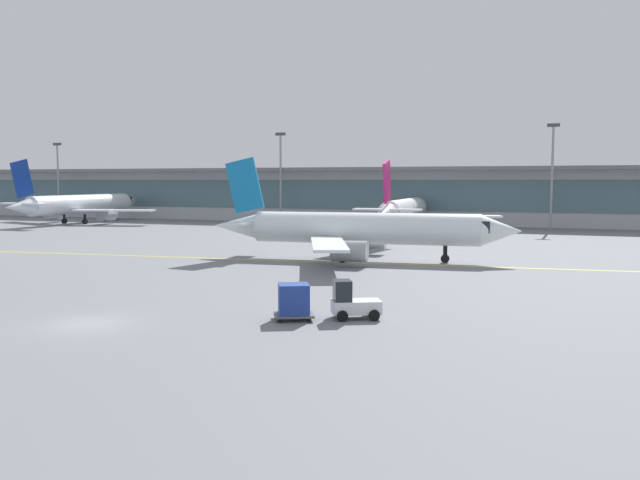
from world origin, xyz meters
The scene contains 11 objects.
ground_plane centered at (0.00, 0.00, 0.00)m, with size 400.00×400.00×0.00m, color slate.
taxiway_centreline_stripe centered at (5.90, 29.34, 0.00)m, with size 110.00×0.36×0.01m, color yellow.
terminal_concourse centered at (0.00, 85.37, 4.92)m, with size 205.68×11.00×9.60m.
gate_airplane_0 centered at (-55.15, 65.72, 3.21)m, with size 30.06×32.23×10.70m.
gate_airplane_1 centered at (0.97, 68.91, 3.04)m, with size 28.45×30.58×10.14m.
taxiing_regional_jet centered at (5.53, 31.30, 2.89)m, with size 29.12×26.95×9.64m.
baggage_tug centered at (12.50, 6.00, 0.89)m, with size 2.95×2.47×2.10m.
cargo_dolly_lead centered at (9.69, 4.61, 1.05)m, with size 2.59×2.37×1.94m.
apron_light_mast_0 centered at (-69.40, 76.80, 8.01)m, with size 1.80×0.36×14.64m.
apron_light_mast_1 centered at (-22.87, 78.15, 8.48)m, with size 1.80×0.36×15.57m.
apron_light_mast_2 centered at (21.40, 76.81, 8.56)m, with size 1.80×0.36×15.74m.
Camera 1 is at (22.94, -27.67, 7.43)m, focal length 37.33 mm.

